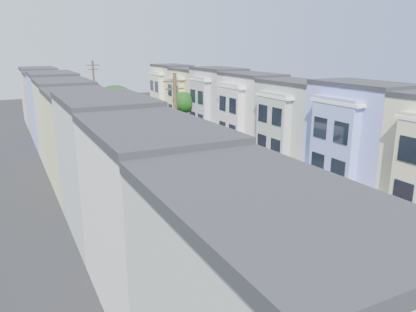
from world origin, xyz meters
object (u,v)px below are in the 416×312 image
tree_c (151,136)px  parked_right_a (388,223)px  tree_d (115,108)px  parked_left_c (197,203)px  utility_pole_far (95,102)px  tree_far_r (183,103)px  parked_left_d (145,165)px  utility_pole_near (176,146)px  parked_left_b (263,256)px  tree_b (207,165)px  parked_right_c (212,144)px  tree_a (344,258)px  parked_right_b (332,197)px  parked_right_d (179,128)px  tree_e (88,97)px  fedex_truck (210,149)px  lead_sedan (185,143)px

tree_c → parked_right_a: bearing=-51.8°
tree_d → parked_left_c: tree_d is taller
tree_d → utility_pole_far: size_ratio=0.80×
tree_far_r → parked_left_d: size_ratio=1.43×
utility_pole_near → parked_left_b: 9.98m
tree_b → parked_right_c: tree_b is taller
parked_right_c → utility_pole_near: bearing=-122.6°
tree_a → utility_pole_far: bearing=90.0°
parked_right_b → parked_right_d: 29.83m
tree_c → tree_e: 25.41m
tree_a → utility_pole_far: size_ratio=0.66×
tree_a → fedex_truck: tree_a is taller
tree_c → lead_sedan: (8.59, 12.61, -4.25)m
tree_e → parked_right_d: bearing=-22.6°
tree_b → fedex_truck: tree_b is taller
tree_b → tree_far_r: size_ratio=1.36×
tree_e → utility_pole_far: 4.72m
tree_b → parked_left_d: bearing=85.0°
fedex_truck → parked_right_a: size_ratio=1.79×
fedex_truck → parked_right_d: bearing=84.9°
parked_right_b → utility_pole_far: bearing=110.8°
tree_d → parked_left_d: 7.11m
tree_c → parked_right_d: size_ratio=1.51×
utility_pole_far → parked_left_b: (1.40, -34.82, -4.47)m
parked_left_d → parked_right_c: parked_right_c is taller
tree_far_r → parked_left_c: (-11.79, -29.19, -3.06)m
tree_a → tree_far_r: (13.20, 44.63, -0.56)m
utility_pole_near → parked_right_d: utility_pole_near is taller
tree_b → tree_d: size_ratio=0.93×
tree_far_r → parked_right_b: tree_far_r is taller
parked_left_b → parked_right_b: parked_right_b is taller
utility_pole_near → parked_right_b: 12.61m
parked_right_b → parked_right_c: bearing=90.2°
parked_right_c → parked_right_d: bearing=92.3°
tree_d → tree_far_r: size_ratio=1.47×
parked_left_b → parked_right_d: parked_right_d is taller
tree_d → parked_right_c: tree_d is taller
tree_a → lead_sedan: 34.97m
tree_a → parked_left_d: tree_a is taller
utility_pole_far → parked_right_a: utility_pole_far is taller
tree_far_r → utility_pole_far: utility_pole_far is taller
tree_b → parked_right_a: bearing=-20.1°
tree_e → parked_right_b: bearing=-72.0°
utility_pole_far → tree_a: bearing=-90.0°
lead_sedan → parked_right_b: 21.86m
utility_pole_near → parked_right_a: (11.20, -8.89, -4.51)m
fedex_truck → lead_sedan: fedex_truck is taller
tree_far_r → parked_right_c: (-1.99, -12.82, -3.15)m
parked_right_a → parked_right_d: 34.96m
fedex_truck → parked_right_c: 7.57m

